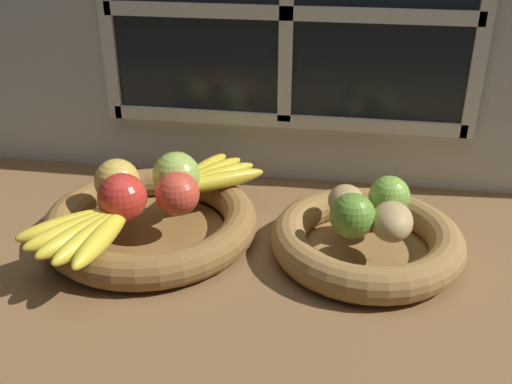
# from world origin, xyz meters

# --- Properties ---
(ground_plane) EXTENTS (1.40, 0.90, 0.03)m
(ground_plane) POSITION_xyz_m (0.00, 0.00, -0.01)
(ground_plane) COLOR brown
(back_wall) EXTENTS (1.40, 0.05, 0.55)m
(back_wall) POSITION_xyz_m (0.00, 0.30, 0.28)
(back_wall) COLOR silver
(back_wall) RESTS_ON ground_plane
(fruit_bowl_left) EXTENTS (0.34, 0.34, 0.05)m
(fruit_bowl_left) POSITION_xyz_m (-0.18, 0.04, 0.02)
(fruit_bowl_left) COLOR brown
(fruit_bowl_left) RESTS_ON ground_plane
(fruit_bowl_right) EXTENTS (0.29, 0.29, 0.05)m
(fruit_bowl_right) POSITION_xyz_m (0.16, 0.04, 0.02)
(fruit_bowl_right) COLOR olive
(fruit_bowl_right) RESTS_ON ground_plane
(apple_green_back) EXTENTS (0.08, 0.08, 0.08)m
(apple_green_back) POSITION_xyz_m (-0.15, 0.08, 0.09)
(apple_green_back) COLOR #99B74C
(apple_green_back) RESTS_ON fruit_bowl_left
(apple_red_front) EXTENTS (0.07, 0.07, 0.07)m
(apple_red_front) POSITION_xyz_m (-0.20, -0.01, 0.09)
(apple_red_front) COLOR red
(apple_red_front) RESTS_ON fruit_bowl_left
(apple_golden_left) EXTENTS (0.07, 0.07, 0.07)m
(apple_golden_left) POSITION_xyz_m (-0.23, 0.05, 0.09)
(apple_golden_left) COLOR gold
(apple_golden_left) RESTS_ON fruit_bowl_left
(apple_red_right) EXTENTS (0.07, 0.07, 0.07)m
(apple_red_right) POSITION_xyz_m (-0.13, 0.02, 0.09)
(apple_red_right) COLOR #CC422D
(apple_red_right) RESTS_ON fruit_bowl_left
(banana_bunch_front) EXTENTS (0.15, 0.17, 0.03)m
(banana_bunch_front) POSITION_xyz_m (-0.23, -0.07, 0.07)
(banana_bunch_front) COLOR yellow
(banana_bunch_front) RESTS_ON fruit_bowl_left
(banana_bunch_back) EXTENTS (0.15, 0.17, 0.03)m
(banana_bunch_back) POSITION_xyz_m (-0.11, 0.13, 0.07)
(banana_bunch_back) COLOR gold
(banana_bunch_back) RESTS_ON fruit_bowl_left
(potato_oblong) EXTENTS (0.06, 0.08, 0.04)m
(potato_oblong) POSITION_xyz_m (0.12, 0.06, 0.08)
(potato_oblong) COLOR tan
(potato_oblong) RESTS_ON fruit_bowl_right
(potato_small) EXTENTS (0.06, 0.08, 0.05)m
(potato_small) POSITION_xyz_m (0.19, 0.01, 0.08)
(potato_small) COLOR tan
(potato_small) RESTS_ON fruit_bowl_right
(lime_near) EXTENTS (0.06, 0.06, 0.06)m
(lime_near) POSITION_xyz_m (0.13, -0.00, 0.08)
(lime_near) COLOR olive
(lime_near) RESTS_ON fruit_bowl_right
(lime_far) EXTENTS (0.06, 0.06, 0.06)m
(lime_far) POSITION_xyz_m (0.18, 0.07, 0.08)
(lime_far) COLOR #7AAD3D
(lime_far) RESTS_ON fruit_bowl_right
(chili_pepper) EXTENTS (0.11, 0.03, 0.02)m
(chili_pepper) POSITION_xyz_m (0.17, 0.01, 0.06)
(chili_pepper) COLOR red
(chili_pepper) RESTS_ON fruit_bowl_right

